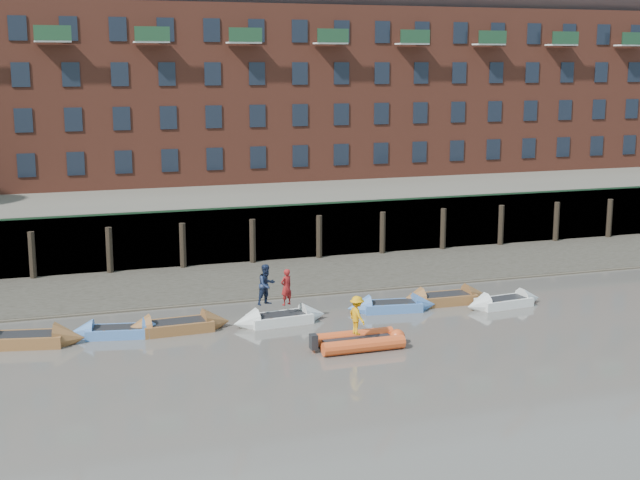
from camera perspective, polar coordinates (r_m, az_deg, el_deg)
name	(u,v)px	position (r m, az deg, el deg)	size (l,w,h in m)	color
ground	(459,390)	(32.22, 8.86, -9.47)	(220.00, 220.00, 0.00)	#5B554F
foreshore	(306,276)	(48.20, -0.91, -2.31)	(110.00, 8.00, 0.50)	#3D382F
mud_band	(326,291)	(45.06, 0.39, -3.28)	(110.00, 1.60, 0.10)	#4C4336
river_wall	(283,233)	(51.96, -2.37, 0.48)	(110.00, 1.23, 3.30)	#2D2A26
bank_terrace	(231,199)	(64.98, -5.69, 2.62)	(110.00, 28.00, 3.20)	#5E594D
apartment_terrace	(225,41)	(65.23, -6.08, 12.54)	(80.60, 15.56, 20.98)	brown
rowboat_0	(24,340)	(38.45, -18.42, -6.07)	(5.06, 2.35, 1.41)	brown
rowboat_1	(118,332)	(38.65, -12.78, -5.74)	(4.25, 1.94, 1.19)	#4875B8
rowboat_2	(177,326)	(38.83, -9.13, -5.47)	(4.69, 1.56, 1.35)	brown
rowboat_3	(280,319)	(39.54, -2.58, -5.06)	(4.39, 1.62, 1.25)	silver
rowboat_4	(392,306)	(41.62, 4.61, -4.25)	(4.33, 1.80, 1.22)	#4875B8
rowboat_5	(444,299)	(43.12, 7.95, -3.74)	(4.65, 1.43, 1.34)	brown
rowboat_6	(504,302)	(43.11, 11.69, -3.91)	(4.17, 1.60, 1.18)	silver
rib_tender	(362,341)	(36.32, 2.70, -6.45)	(3.76, 1.78, 0.65)	#DA4D1E
person_rower_a	(286,287)	(39.20, -2.17, -3.03)	(0.59, 0.39, 1.63)	maroon
person_rower_b	(267,285)	(39.25, -3.44, -2.87)	(0.89, 0.69, 1.83)	#19233F
person_rib_crew	(357,315)	(35.83, 2.39, -4.84)	(1.02, 0.59, 1.58)	orange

